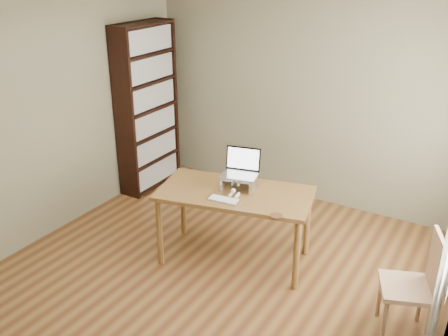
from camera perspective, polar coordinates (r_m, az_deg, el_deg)
room at (r=4.07m, az=-2.17°, el=1.15°), size 4.04×4.54×2.64m
bookshelf at (r=6.38m, az=-8.75°, el=6.79°), size 0.30×0.90×2.10m
desk at (r=4.80m, az=1.25°, el=-3.70°), size 1.58×1.04×0.75m
laptop_stand at (r=4.78m, az=1.74°, el=-1.45°), size 0.32×0.25×0.13m
laptop at (r=4.79m, az=2.11°, el=0.00°), size 0.39×0.36×0.24m
keyboard at (r=4.58m, az=-0.04°, el=-3.66°), size 0.30×0.15×0.02m
coaster at (r=4.35m, az=5.97°, el=-5.43°), size 0.11×0.11×0.01m
cat at (r=4.81m, az=2.14°, el=-1.60°), size 0.24×0.48×0.15m
chair at (r=4.22m, az=21.23°, el=-12.32°), size 0.52×0.52×0.91m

